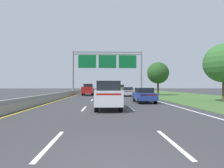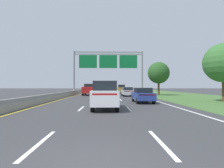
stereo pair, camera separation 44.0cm
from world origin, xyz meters
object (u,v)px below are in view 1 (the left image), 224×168
object	(u,v)px
overhead_sign_gantry	(107,63)
roadside_tree_mid	(158,73)
car_white_centre_lane_suv	(108,95)
roadside_tree_near	(224,63)
car_blue_right_lane_sedan	(144,95)
car_silver_right_lane_sedan	(127,91)
car_gold_right_lane_suv	(120,89)
car_navy_centre_lane_sedan	(105,91)
pickup_truck_red	(88,90)

from	to	relation	value
overhead_sign_gantry	roadside_tree_mid	world-z (taller)	overhead_sign_gantry
car_white_centre_lane_suv	roadside_tree_near	size ratio (longest dim) A/B	0.72
overhead_sign_gantry	car_blue_right_lane_sedan	size ratio (longest dim) A/B	3.40
roadside_tree_near	car_silver_right_lane_sedan	bearing A→B (deg)	127.78
overhead_sign_gantry	car_gold_right_lane_suv	xyz separation A→B (m)	(3.36, 7.88, -5.52)
roadside_tree_mid	roadside_tree_near	bearing A→B (deg)	-78.34
overhead_sign_gantry	car_navy_centre_lane_sedan	xyz separation A→B (m)	(-0.45, -3.93, -5.80)
overhead_sign_gantry	roadside_tree_near	distance (m)	23.85
roadside_tree_mid	car_navy_centre_lane_sedan	bearing A→B (deg)	175.31
car_navy_centre_lane_sedan	roadside_tree_near	size ratio (longest dim) A/B	0.68
car_gold_right_lane_suv	car_white_centre_lane_suv	bearing A→B (deg)	173.49
car_navy_centre_lane_sedan	roadside_tree_near	xyz separation A→B (m)	(13.23, -16.07, 3.51)
pickup_truck_red	roadside_tree_mid	xyz separation A→B (m)	(13.45, -0.85, 3.20)
pickup_truck_red	car_gold_right_lane_suv	distance (m)	13.80
pickup_truck_red	car_white_centre_lane_suv	bearing A→B (deg)	-171.28
car_gold_right_lane_suv	roadside_tree_mid	size ratio (longest dim) A/B	0.74
pickup_truck_red	roadside_tree_near	xyz separation A→B (m)	(16.60, -16.09, 3.26)
overhead_sign_gantry	pickup_truck_red	distance (m)	7.78
car_blue_right_lane_sedan	car_silver_right_lane_sedan	xyz separation A→B (m)	(-0.27, 12.98, 0.00)
car_gold_right_lane_suv	overhead_sign_gantry	bearing A→B (deg)	156.51
roadside_tree_mid	car_blue_right_lane_sedan	bearing A→B (deg)	-110.62
car_blue_right_lane_sedan	car_silver_right_lane_sedan	world-z (taller)	same
car_navy_centre_lane_sedan	car_white_centre_lane_suv	distance (m)	22.43
car_blue_right_lane_sedan	car_navy_centre_lane_sedan	bearing A→B (deg)	12.74
pickup_truck_red	car_gold_right_lane_suv	xyz separation A→B (m)	(7.17, 11.79, 0.02)
roadside_tree_mid	car_white_centre_lane_suv	bearing A→B (deg)	-114.69
overhead_sign_gantry	car_white_centre_lane_suv	bearing A→B (deg)	-90.64
roadside_tree_near	roadside_tree_mid	distance (m)	15.57
car_gold_right_lane_suv	roadside_tree_mid	world-z (taller)	roadside_tree_mid
car_gold_right_lane_suv	roadside_tree_near	bearing A→B (deg)	-161.74
car_navy_centre_lane_sedan	roadside_tree_mid	bearing A→B (deg)	-93.20
car_gold_right_lane_suv	car_silver_right_lane_sedan	distance (m)	15.69
car_white_centre_lane_suv	car_silver_right_lane_sedan	bearing A→B (deg)	-11.53
pickup_truck_red	car_blue_right_lane_sedan	distance (m)	18.44
overhead_sign_gantry	pickup_truck_red	bearing A→B (deg)	-134.29
car_silver_right_lane_sedan	roadside_tree_near	bearing A→B (deg)	-143.53
overhead_sign_gantry	car_gold_right_lane_suv	world-z (taller)	overhead_sign_gantry
pickup_truck_red	car_navy_centre_lane_sedan	world-z (taller)	pickup_truck_red
car_white_centre_lane_suv	roadside_tree_mid	distance (m)	23.99
car_gold_right_lane_suv	car_silver_right_lane_sedan	world-z (taller)	car_gold_right_lane_suv
overhead_sign_gantry	pickup_truck_red	size ratio (longest dim) A/B	2.79
car_navy_centre_lane_sedan	overhead_sign_gantry	bearing A→B (deg)	-4.99
car_white_centre_lane_suv	roadside_tree_near	distance (m)	14.90
car_navy_centre_lane_sedan	car_blue_right_lane_sedan	bearing A→B (deg)	-165.01
overhead_sign_gantry	car_gold_right_lane_suv	distance (m)	10.19
car_navy_centre_lane_sedan	car_gold_right_lane_suv	bearing A→B (deg)	-16.36
car_silver_right_lane_sedan	roadside_tree_near	distance (m)	15.82
car_silver_right_lane_sedan	roadside_tree_mid	size ratio (longest dim) A/B	0.70
pickup_truck_red	car_silver_right_lane_sedan	world-z (taller)	pickup_truck_red
car_blue_right_lane_sedan	car_gold_right_lane_suv	world-z (taller)	car_gold_right_lane_suv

